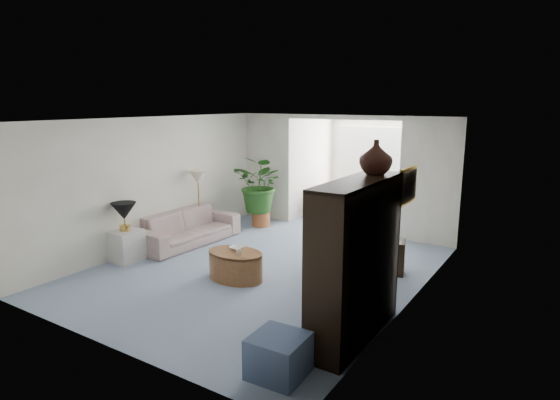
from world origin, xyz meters
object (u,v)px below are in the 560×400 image
Objects in this scene: entertainment_cabinet at (356,261)px; framed_picture at (409,186)px; end_table at (126,246)px; plant_pot at (261,219)px; floor_lamp at (198,177)px; coffee_cup at (239,252)px; sofa at (188,228)px; sunroom_chair_maroon at (330,200)px; ottoman at (279,356)px; coffee_bowl at (237,248)px; cabinet_urn at (376,157)px; wingback_chair at (344,248)px; coffee_table at (235,265)px; table_lamp at (124,211)px; sunroom_table at (370,203)px; sunroom_chair_blue at (388,208)px; side_table_dark at (390,257)px.

framed_picture is at bearing 78.52° from entertainment_cabinet.
plant_pot is (0.66, 3.23, -0.12)m from end_table.
coffee_cup is (2.30, -1.63, -0.75)m from floor_lamp.
plant_pot is (-3.86, 3.58, -0.80)m from entertainment_cabinet.
sofa is 2.83× the size of sunroom_chair_maroon.
ottoman is at bearing 23.16° from sunroom_chair_maroon.
plant_pot is (-4.09, 2.45, -1.54)m from framed_picture.
coffee_bowl is at bearing 136.41° from ottoman.
coffee_cup is at bearing 10.72° from sunroom_chair_maroon.
wingback_chair is at bearing 125.74° from cabinet_urn.
coffee_cup reaches higher than coffee_table.
table_lamp is 0.46× the size of coffee_table.
sunroom_chair_maroon is 1.07m from sunroom_table.
coffee_cup is 0.13× the size of sunroom_chair_blue.
entertainment_cabinet is at bearing -4.45° from end_table.
entertainment_cabinet reaches higher than coffee_cup.
sunroom_chair_maroon is (-0.86, 4.83, -0.14)m from coffee_cup.
cabinet_urn reaches higher than table_lamp.
coffee_cup is 2.61m from ottoman.
cabinet_urn reaches higher than ottoman.
end_table is 1.33× the size of cabinet_urn.
sunroom_table is at bearing 89.59° from coffee_table.
framed_picture is at bearing -30.86° from plant_pot.
sofa is 4.69m from entertainment_cabinet.
ottoman is at bearing -168.71° from sunroom_chair_blue.
framed_picture is 3.00m from coffee_table.
coffee_bowl is at bearing 5.75° from wingback_chair.
floor_lamp is 0.65× the size of side_table_dark.
sofa reaches higher than sunroom_table.
coffee_cup is at bearing -35.30° from floor_lamp.
coffee_table is 4.80m from sunroom_chair_blue.
wingback_chair is (3.42, -0.24, -0.87)m from floor_lamp.
wingback_chair reaches higher than coffee_bowl.
wingback_chair is at bearing 50.90° from coffee_cup.
floor_lamp is 3.54m from wingback_chair.
entertainment_cabinet is at bearing -163.39° from sunroom_chair_blue.
wingback_chair reaches higher than coffee_cup.
coffee_bowl is at bearing -34.23° from floor_lamp.
coffee_cup is at bearing -88.87° from sunroom_table.
end_table is 5.88m from sunroom_chair_blue.
ottoman is (4.21, -1.54, -0.69)m from table_lamp.
coffee_cup is 2.32m from entertainment_cabinet.
side_table_dark is 2.59m from cabinet_urn.
framed_picture is 5.02m from end_table.
wingback_chair reaches higher than coffee_table.
cabinet_urn reaches higher than coffee_table.
plant_pot is 2.96m from sunroom_chair_blue.
plant_pot is (0.66, 3.23, -0.74)m from table_lamp.
end_table is at bearing -101.53° from plant_pot.
coffee_bowl is (-2.63, -0.33, -1.22)m from framed_picture.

